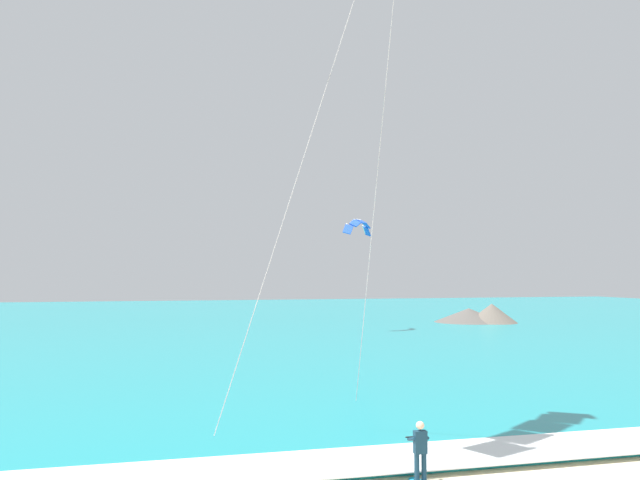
% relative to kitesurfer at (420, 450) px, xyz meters
% --- Properties ---
extents(sea, '(200.00, 120.00, 0.20)m').
position_rel_kitesurfer_xyz_m(sea, '(-1.50, 60.87, -0.84)').
color(sea, teal).
rests_on(sea, ground).
extents(surf_foam, '(200.00, 2.85, 0.04)m').
position_rel_kitesurfer_xyz_m(surf_foam, '(-1.50, 1.87, -0.72)').
color(surf_foam, white).
rests_on(surf_foam, sea).
extents(kitesurfer, '(0.55, 0.53, 1.69)m').
position_rel_kitesurfer_xyz_m(kitesurfer, '(0.00, 0.00, 0.00)').
color(kitesurfer, '#143347').
rests_on(kitesurfer, ground).
extents(kite_distant, '(3.59, 3.28, 1.60)m').
position_rel_kitesurfer_xyz_m(kite_distant, '(12.45, 43.45, 9.31)').
color(kite_distant, blue).
extents(headland_right, '(9.42, 9.05, 2.32)m').
position_rel_kitesurfer_xyz_m(headland_right, '(28.70, 50.52, 0.05)').
color(headland_right, '#56514C').
rests_on(headland_right, ground).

